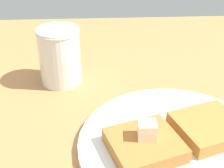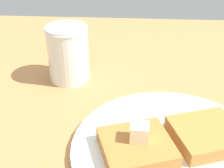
{
  "view_description": "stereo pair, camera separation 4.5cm",
  "coord_description": "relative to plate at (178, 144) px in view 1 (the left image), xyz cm",
  "views": [
    {
      "loc": [
        -0.26,
        -19.76,
        30.93
      ],
      "look_at": [
        1.83,
        18.81,
        7.46
      ],
      "focal_mm": 50.0,
      "sensor_mm": 36.0,
      "label": 1
    },
    {
      "loc": [
        4.26,
        -19.74,
        30.93
      ],
      "look_at": [
        1.83,
        18.81,
        7.46
      ],
      "focal_mm": 50.0,
      "sensor_mm": 36.0,
      "label": 2
    }
  ],
  "objects": [
    {
      "name": "plate",
      "position": [
        0.0,
        0.0,
        0.0
      ],
      "size": [
        25.31,
        25.31,
        1.07
      ],
      "color": "white",
      "rests_on": "table_surface"
    },
    {
      "name": "toast_slice_left",
      "position": [
        -4.44,
        -1.47,
        1.42
      ],
      "size": [
        10.28,
        9.91,
        1.89
      ],
      "primitive_type": "cube",
      "rotation": [
        0.0,
        0.0,
        0.32
      ],
      "color": "#B27033",
      "rests_on": "plate"
    },
    {
      "name": "toast_slice_middle",
      "position": [
        4.44,
        1.47,
        1.42
      ],
      "size": [
        10.28,
        9.91,
        1.89
      ],
      "primitive_type": "cube",
      "rotation": [
        0.0,
        0.0,
        0.32
      ],
      "color": "#B07836",
      "rests_on": "plate"
    },
    {
      "name": "butter_pat_primary",
      "position": [
        -4.18,
        -1.11,
        3.47
      ],
      "size": [
        2.3,
        2.1,
        2.2
      ],
      "primitive_type": "cube",
      "rotation": [
        0.0,
        0.0,
        3.09
      ],
      "color": "#F3E9C5",
      "rests_on": "toast_slice_left"
    },
    {
      "name": "syrup_jar",
      "position": [
        -16.12,
        17.86,
        3.81
      ],
      "size": [
        7.17,
        7.17,
        9.66
      ],
      "color": "#3C1309",
      "rests_on": "table_surface"
    }
  ]
}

